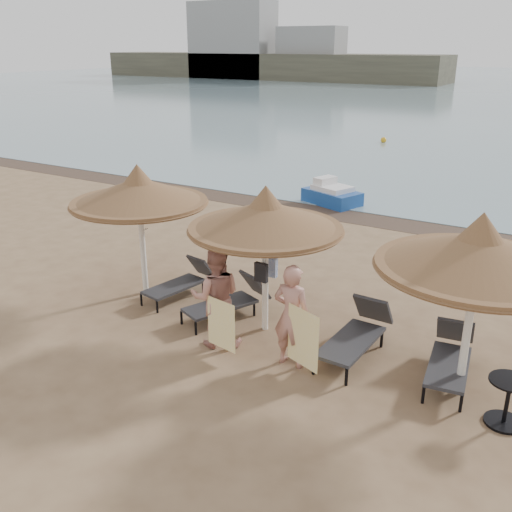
{
  "coord_description": "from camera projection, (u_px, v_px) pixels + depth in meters",
  "views": [
    {
      "loc": [
        5.48,
        -8.07,
        5.45
      ],
      "look_at": [
        -0.13,
        1.2,
        1.41
      ],
      "focal_mm": 40.0,
      "sensor_mm": 36.0,
      "label": 1
    }
  ],
  "objects": [
    {
      "name": "side_table",
      "position": [
        507.0,
        403.0,
        8.6
      ],
      "size": [
        0.63,
        0.63,
        0.77
      ],
      "rotation": [
        0.0,
        0.0,
        -0.02
      ],
      "color": "black",
      "rests_on": "ground"
    },
    {
      "name": "pedal_boat",
      "position": [
        331.0,
        194.0,
        20.58
      ],
      "size": [
        2.28,
        1.78,
        0.93
      ],
      "rotation": [
        0.0,
        0.0,
        -0.34
      ],
      "color": "#184492",
      "rests_on": "ground"
    },
    {
      "name": "wet_sand_strip",
      "position": [
        390.0,
        222.0,
        18.56
      ],
      "size": [
        200.0,
        1.6,
        0.01
      ],
      "primitive_type": "cube",
      "color": "#473325",
      "rests_on": "ground"
    },
    {
      "name": "lounger_near_left",
      "position": [
        231.0,
        299.0,
        12.03
      ],
      "size": [
        1.31,
        2.01,
        0.86
      ],
      "rotation": [
        0.0,
        0.0,
        -0.39
      ],
      "color": "black",
      "rests_on": "ground"
    },
    {
      "name": "lounger_far_right",
      "position": [
        450.0,
        356.0,
        9.87
      ],
      "size": [
        0.89,
        1.99,
        0.86
      ],
      "rotation": [
        0.0,
        0.0,
        0.13
      ],
      "color": "black",
      "rests_on": "ground"
    },
    {
      "name": "buoy_left",
      "position": [
        384.0,
        140.0,
        33.4
      ],
      "size": [
        0.34,
        0.34,
        0.34
      ],
      "primitive_type": "sphere",
      "color": "gold",
      "rests_on": "ground"
    },
    {
      "name": "lounger_near_right",
      "position": [
        358.0,
        332.0,
        10.59
      ],
      "size": [
        0.78,
        2.12,
        0.94
      ],
      "rotation": [
        0.0,
        0.0,
        -0.04
      ],
      "color": "black",
      "rests_on": "ground"
    },
    {
      "name": "bag_patterned",
      "position": [
        270.0,
        267.0,
        11.32
      ],
      "size": [
        0.31,
        0.11,
        0.39
      ],
      "rotation": [
        0.0,
        0.0,
        -0.02
      ],
      "color": "silver",
      "rests_on": "ground"
    },
    {
      "name": "person_right",
      "position": [
        292.0,
        308.0,
        9.96
      ],
      "size": [
        1.04,
        0.69,
        2.24
      ],
      "primitive_type": "imported",
      "rotation": [
        0.0,
        0.0,
        3.16
      ],
      "color": "tan",
      "rests_on": "ground"
    },
    {
      "name": "ground",
      "position": [
        230.0,
        344.0,
        11.03
      ],
      "size": [
        160.0,
        160.0,
        0.0
      ],
      "primitive_type": "plane",
      "color": "#8F6F4F",
      "rests_on": "ground"
    },
    {
      "name": "lounger_far_left",
      "position": [
        182.0,
        281.0,
        13.04
      ],
      "size": [
        0.91,
        1.89,
        0.81
      ],
      "rotation": [
        0.0,
        0.0,
        -0.18
      ],
      "color": "black",
      "rests_on": "ground"
    },
    {
      "name": "far_shore",
      "position": [
        379.0,
        62.0,
        84.58
      ],
      "size": [
        150.0,
        54.8,
        12.0
      ],
      "color": "brown",
      "rests_on": "ground"
    },
    {
      "name": "palapa_right",
      "position": [
        479.0,
        252.0,
        8.64
      ],
      "size": [
        3.15,
        3.15,
        3.12
      ],
      "rotation": [
        0.0,
        0.0,
        0.36
      ],
      "color": "white",
      "rests_on": "ground"
    },
    {
      "name": "towel_right",
      "position": [
        303.0,
        338.0,
        9.72
      ],
      "size": [
        0.72,
        0.29,
        1.07
      ],
      "rotation": [
        0.0,
        0.0,
        -0.36
      ],
      "color": "yellow",
      "rests_on": "ground"
    },
    {
      "name": "person_left",
      "position": [
        216.0,
        289.0,
        10.64
      ],
      "size": [
        1.26,
        1.14,
        2.3
      ],
      "primitive_type": "imported",
      "rotation": [
        0.0,
        0.0,
        3.7
      ],
      "color": "tan",
      "rests_on": "ground"
    },
    {
      "name": "palapa_center",
      "position": [
        266.0,
        217.0,
        10.79
      ],
      "size": [
        3.01,
        3.01,
        2.99
      ],
      "rotation": [
        0.0,
        0.0,
        0.05
      ],
      "color": "white",
      "rests_on": "ground"
    },
    {
      "name": "palapa_left",
      "position": [
        139.0,
        192.0,
        12.48
      ],
      "size": [
        3.05,
        3.05,
        3.03
      ],
      "rotation": [
        0.0,
        0.0,
        -0.19
      ],
      "color": "white",
      "rests_on": "ground"
    },
    {
      "name": "towel_left",
      "position": [
        221.0,
        324.0,
        10.35
      ],
      "size": [
        0.68,
        0.14,
        0.96
      ],
      "rotation": [
        0.0,
        0.0,
        -0.17
      ],
      "color": "yellow",
      "rests_on": "ground"
    },
    {
      "name": "bag_dark",
      "position": [
        261.0,
        272.0,
        11.04
      ],
      "size": [
        0.27,
        0.1,
        0.38
      ],
      "rotation": [
        0.0,
        0.0,
        -0.04
      ],
      "color": "black",
      "rests_on": "ground"
    }
  ]
}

